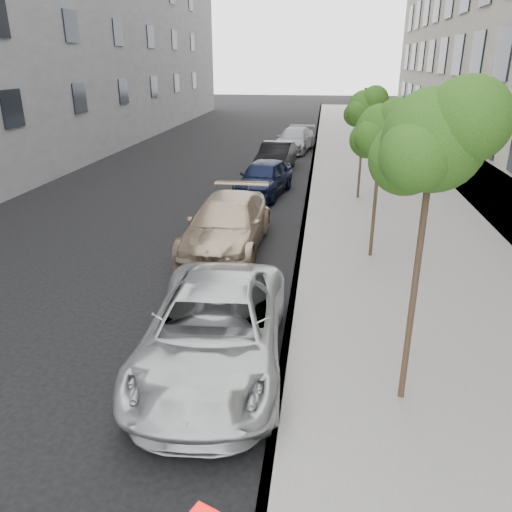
% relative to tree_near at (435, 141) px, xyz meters
% --- Properties ---
extents(ground, '(160.00, 160.00, 0.00)m').
position_rel_tree_near_xyz_m(ground, '(-3.23, -1.50, -4.33)').
color(ground, black).
rests_on(ground, ground).
extents(sidewalk, '(6.40, 72.00, 0.14)m').
position_rel_tree_near_xyz_m(sidewalk, '(1.07, 22.50, -4.26)').
color(sidewalk, gray).
rests_on(sidewalk, ground).
extents(curb, '(0.15, 72.00, 0.14)m').
position_rel_tree_near_xyz_m(curb, '(-2.05, 22.50, -4.26)').
color(curb, '#9E9B93').
rests_on(curb, ground).
extents(tree_near, '(1.75, 1.55, 5.06)m').
position_rel_tree_near_xyz_m(tree_near, '(0.00, 0.00, 0.00)').
color(tree_near, '#38281C').
rests_on(tree_near, sidewalk).
extents(tree_mid, '(1.68, 1.48, 4.35)m').
position_rel_tree_near_xyz_m(tree_mid, '(-0.00, 6.50, -0.67)').
color(tree_mid, '#38281C').
rests_on(tree_mid, sidewalk).
extents(tree_far, '(1.63, 1.43, 4.35)m').
position_rel_tree_near_xyz_m(tree_far, '(-0.00, 13.00, -0.65)').
color(tree_far, '#38281C').
rests_on(tree_far, sidewalk).
extents(minivan, '(2.82, 5.54, 1.50)m').
position_rel_tree_near_xyz_m(minivan, '(-3.33, 0.69, -3.58)').
color(minivan, silver).
rests_on(minivan, ground).
extents(suv, '(2.28, 5.39, 1.55)m').
position_rel_tree_near_xyz_m(suv, '(-4.25, 6.84, -3.56)').
color(suv, tan).
rests_on(suv, ground).
extents(sedan_blue, '(2.45, 4.58, 1.48)m').
position_rel_tree_near_xyz_m(sedan_blue, '(-3.93, 13.43, -3.59)').
color(sedan_blue, black).
rests_on(sedan_blue, ground).
extents(sedan_black, '(1.90, 4.46, 1.43)m').
position_rel_tree_near_xyz_m(sedan_black, '(-3.89, 18.38, -3.62)').
color(sedan_black, black).
rests_on(sedan_black, ground).
extents(sedan_rear, '(2.75, 5.15, 1.42)m').
position_rel_tree_near_xyz_m(sedan_rear, '(-3.33, 24.52, -3.62)').
color(sedan_rear, gray).
rests_on(sedan_rear, ground).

